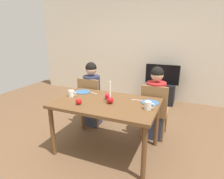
# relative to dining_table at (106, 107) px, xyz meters

# --- Properties ---
(ground_plane) EXTENTS (7.68, 7.68, 0.00)m
(ground_plane) POSITION_rel_dining_table_xyz_m (0.00, 0.00, -0.67)
(ground_plane) COLOR brown
(back_wall) EXTENTS (6.40, 0.10, 2.60)m
(back_wall) POSITION_rel_dining_table_xyz_m (0.00, 2.60, 0.63)
(back_wall) COLOR beige
(back_wall) RESTS_ON ground
(dining_table) EXTENTS (1.40, 0.90, 0.75)m
(dining_table) POSITION_rel_dining_table_xyz_m (0.00, 0.00, 0.00)
(dining_table) COLOR brown
(dining_table) RESTS_ON ground
(chair_left) EXTENTS (0.40, 0.40, 0.90)m
(chair_left) POSITION_rel_dining_table_xyz_m (-0.58, 0.61, -0.15)
(chair_left) COLOR olive
(chair_left) RESTS_ON ground
(chair_right) EXTENTS (0.40, 0.40, 0.90)m
(chair_right) POSITION_rel_dining_table_xyz_m (0.56, 0.61, -0.15)
(chair_right) COLOR olive
(chair_right) RESTS_ON ground
(person_left_child) EXTENTS (0.30, 0.30, 1.17)m
(person_left_child) POSITION_rel_dining_table_xyz_m (-0.58, 0.64, -0.10)
(person_left_child) COLOR #33384C
(person_left_child) RESTS_ON ground
(person_right_child) EXTENTS (0.30, 0.30, 1.17)m
(person_right_child) POSITION_rel_dining_table_xyz_m (0.56, 0.64, -0.10)
(person_right_child) COLOR #33384C
(person_right_child) RESTS_ON ground
(tv_stand) EXTENTS (0.64, 0.40, 0.48)m
(tv_stand) POSITION_rel_dining_table_xyz_m (0.41, 2.30, -0.43)
(tv_stand) COLOR black
(tv_stand) RESTS_ON ground
(tv) EXTENTS (0.79, 0.05, 0.46)m
(tv) POSITION_rel_dining_table_xyz_m (0.41, 2.30, 0.04)
(tv) COLOR black
(tv) RESTS_ON tv_stand
(candle_centerpiece) EXTENTS (0.09, 0.09, 0.31)m
(candle_centerpiece) POSITION_rel_dining_table_xyz_m (0.07, -0.03, 0.15)
(candle_centerpiece) COLOR red
(candle_centerpiece) RESTS_ON dining_table
(plate_left) EXTENTS (0.23, 0.23, 0.01)m
(plate_left) POSITION_rel_dining_table_xyz_m (-0.52, 0.25, 0.09)
(plate_left) COLOR teal
(plate_left) RESTS_ON dining_table
(plate_right) EXTENTS (0.23, 0.23, 0.01)m
(plate_right) POSITION_rel_dining_table_xyz_m (0.56, 0.18, 0.09)
(plate_right) COLOR teal
(plate_right) RESTS_ON dining_table
(mug_left) EXTENTS (0.13, 0.08, 0.09)m
(mug_left) POSITION_rel_dining_table_xyz_m (-0.57, -0.00, 0.13)
(mug_left) COLOR white
(mug_left) RESTS_ON dining_table
(mug_right) EXTENTS (0.13, 0.09, 0.10)m
(mug_right) POSITION_rel_dining_table_xyz_m (0.58, -0.04, 0.13)
(mug_right) COLOR silver
(mug_right) RESTS_ON dining_table
(fork_left) EXTENTS (0.18, 0.07, 0.01)m
(fork_left) POSITION_rel_dining_table_xyz_m (-0.35, 0.27, 0.09)
(fork_left) COLOR silver
(fork_left) RESTS_ON dining_table
(fork_right) EXTENTS (0.18, 0.04, 0.01)m
(fork_right) POSITION_rel_dining_table_xyz_m (0.39, 0.22, 0.09)
(fork_right) COLOR silver
(fork_right) RESTS_ON dining_table
(apple_near_candle) EXTENTS (0.08, 0.08, 0.08)m
(apple_near_candle) POSITION_rel_dining_table_xyz_m (-0.29, -0.23, 0.12)
(apple_near_candle) COLOR red
(apple_near_candle) RESTS_ON dining_table
(apple_by_left_plate) EXTENTS (0.08, 0.08, 0.08)m
(apple_by_left_plate) POSITION_rel_dining_table_xyz_m (-0.02, 0.10, 0.12)
(apple_by_left_plate) COLOR red
(apple_by_left_plate) RESTS_ON dining_table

